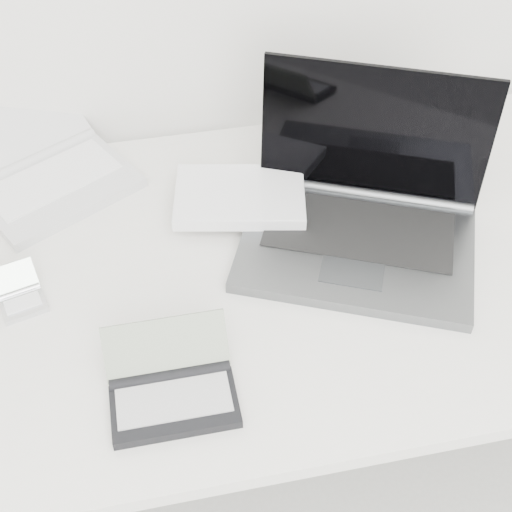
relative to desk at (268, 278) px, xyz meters
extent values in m
cube|color=white|center=(0.00, 0.00, 0.03)|extent=(1.60, 0.80, 0.03)
cube|color=#585A5D|center=(0.16, -0.01, 0.06)|extent=(0.49, 0.42, 0.02)
cube|color=black|center=(0.17, 0.02, 0.07)|extent=(0.37, 0.28, 0.00)
cube|color=black|center=(0.22, 0.13, 0.20)|extent=(0.39, 0.20, 0.26)
cylinder|color=#585A5D|center=(0.22, 0.11, 0.07)|extent=(0.38, 0.18, 0.02)
cube|color=#373A3C|center=(0.13, -0.07, 0.07)|extent=(0.13, 0.11, 0.00)
cube|color=white|center=(-0.02, 0.14, 0.08)|extent=(0.27, 0.21, 0.03)
cube|color=white|center=(-0.02, 0.14, 0.09)|extent=(0.26, 0.20, 0.00)
cube|color=silver|center=(-0.36, 0.26, 0.06)|extent=(0.34, 0.31, 0.02)
cube|color=silver|center=(-0.37, 0.28, 0.07)|extent=(0.28, 0.22, 0.00)
cube|color=silver|center=(-0.45, 0.42, 0.11)|extent=(0.33, 0.28, 0.09)
cylinder|color=silver|center=(-0.41, 0.35, 0.07)|extent=(0.26, 0.16, 0.02)
cube|color=silver|center=(-0.42, -0.02, 0.05)|extent=(0.08, 0.07, 0.01)
cube|color=silver|center=(-0.42, -0.02, 0.06)|extent=(0.06, 0.04, 0.00)
cube|color=#9CAA9D|center=(-0.43, 0.02, 0.08)|extent=(0.08, 0.05, 0.05)
cylinder|color=silver|center=(-0.43, 0.00, 0.06)|extent=(0.07, 0.03, 0.01)
cube|color=black|center=(-0.20, -0.27, 0.06)|extent=(0.19, 0.10, 0.02)
cube|color=#9A9A9A|center=(-0.20, -0.27, 0.07)|extent=(0.17, 0.07, 0.00)
cube|color=gray|center=(-0.20, -0.19, 0.10)|extent=(0.19, 0.06, 0.07)
cylinder|color=black|center=(-0.20, -0.22, 0.06)|extent=(0.18, 0.02, 0.02)
camera|label=1|loc=(-0.19, -0.85, 0.97)|focal=50.00mm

